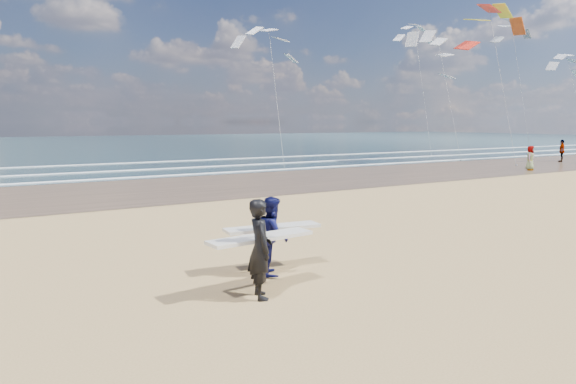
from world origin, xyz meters
TOP-DOWN VIEW (x-y plane):
  - wet_sand_strip at (20.00, 18.00)m, footprint 220.00×12.00m
  - ocean at (20.00, 72.00)m, footprint 220.00×100.00m
  - foam_breakers at (20.00, 28.10)m, footprint 220.00×11.70m
  - surfer_near at (-1.37, 0.50)m, footprint 2.24×1.10m
  - surfer_far at (-0.43, 1.71)m, footprint 2.25×1.25m
  - beachgoer_0 at (26.84, 13.85)m, footprint 0.96×0.79m
  - beachgoer_1 at (35.97, 17.11)m, footprint 1.17×0.95m
  - kite_0 at (29.96, 19.33)m, footprint 7.74×4.95m
  - kite_1 at (12.98, 25.21)m, footprint 5.44×4.70m
  - kite_2 at (44.17, 27.33)m, footprint 5.94×4.75m
  - kite_4 at (57.31, 28.83)m, footprint 6.50×4.82m
  - kite_5 at (33.35, 30.77)m, footprint 5.03×4.65m
  - kite_7 at (30.47, 24.92)m, footprint 6.51×4.82m

SIDE VIEW (x-z plane):
  - wet_sand_strip at x=20.00m, z-range 0.00..0.01m
  - ocean at x=20.00m, z-range 0.00..0.02m
  - foam_breakers at x=20.00m, z-range 0.02..0.08m
  - beachgoer_0 at x=26.84m, z-range 0.00..1.69m
  - surfer_far at x=-0.43m, z-range 0.01..1.73m
  - beachgoer_1 at x=35.97m, z-range 0.00..1.86m
  - surfer_near at x=-1.37m, z-range 0.01..1.92m
  - kite_1 at x=12.98m, z-range 0.46..11.67m
  - kite_7 at x=30.47m, z-range 0.88..12.74m
  - kite_4 at x=57.31m, z-range 0.92..13.75m
  - kite_5 at x=33.35m, z-range 0.35..14.69m
  - kite_2 at x=44.17m, z-range 0.74..16.11m
  - kite_0 at x=29.96m, z-range 1.53..15.43m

